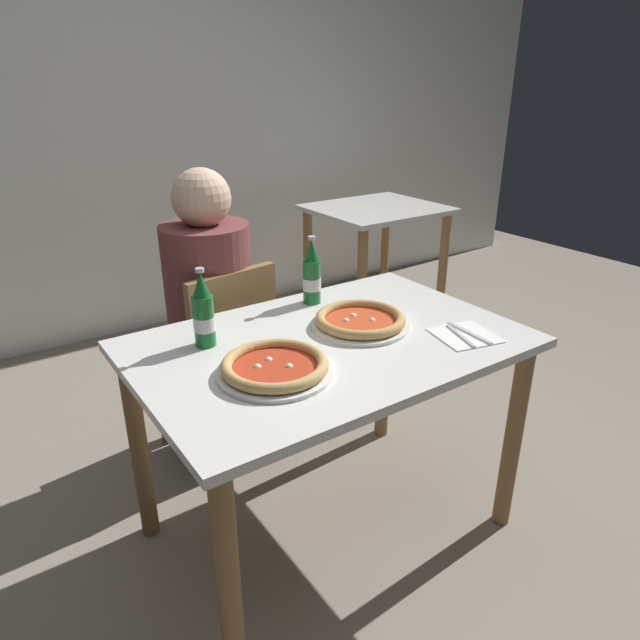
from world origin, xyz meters
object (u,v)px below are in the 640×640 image
pizza_marinara_far (360,321)px  beer_bottle_left (312,275)px  diner_seated (212,326)px  dining_table_main (329,372)px  chair_behind_table (221,353)px  napkin_with_cutlery (465,335)px  beer_bottle_center (203,314)px  pizza_margherita_near (275,367)px  dining_table_background (376,231)px

pizza_marinara_far → beer_bottle_left: 0.28m
diner_seated → beer_bottle_left: bearing=-56.0°
dining_table_main → chair_behind_table: chair_behind_table is taller
beer_bottle_left → chair_behind_table: bearing=126.9°
chair_behind_table → napkin_with_cutlery: bearing=111.8°
diner_seated → pizza_marinara_far: diner_seated is taller
beer_bottle_center → diner_seated: bearing=64.9°
dining_table_main → pizza_marinara_far: 0.20m
chair_behind_table → pizza_marinara_far: (0.24, -0.58, 0.29)m
diner_seated → pizza_margherita_near: bearing=-100.5°
dining_table_main → beer_bottle_center: 0.44m
dining_table_background → pizza_margherita_near: pizza_margherita_near is taller
dining_table_background → beer_bottle_left: size_ratio=3.24×
beer_bottle_center → chair_behind_table: bearing=61.4°
dining_table_background → pizza_marinara_far: size_ratio=2.47×
dining_table_main → pizza_marinara_far: (0.14, 0.03, 0.13)m
beer_bottle_left → napkin_with_cutlery: beer_bottle_left is taller
dining_table_background → chair_behind_table: bearing=-150.9°
diner_seated → beer_bottle_center: size_ratio=4.89×
dining_table_background → beer_bottle_center: beer_bottle_center is taller
dining_table_main → beer_bottle_center: beer_bottle_center is taller
diner_seated → beer_bottle_left: 0.51m
pizza_margherita_near → beer_bottle_left: size_ratio=1.32×
pizza_marinara_far → beer_bottle_center: bearing=161.6°
chair_behind_table → pizza_margherita_near: chair_behind_table is taller
chair_behind_table → beer_bottle_left: beer_bottle_left is taller
chair_behind_table → dining_table_background: size_ratio=1.06×
pizza_marinara_far → napkin_with_cutlery: size_ratio=1.50×
diner_seated → napkin_with_cutlery: diner_seated is taller
pizza_margherita_near → beer_bottle_center: beer_bottle_center is taller
dining_table_main → chair_behind_table: size_ratio=1.41×
beer_bottle_left → beer_bottle_center: same height
beer_bottle_left → napkin_with_cutlery: bearing=-65.3°
dining_table_main → pizza_margherita_near: 0.30m
diner_seated → beer_bottle_center: (-0.22, -0.47, 0.27)m
dining_table_main → beer_bottle_left: size_ratio=4.86×
pizza_margherita_near → diner_seated: bearing=79.5°
beer_bottle_center → dining_table_main: bearing=-29.2°
pizza_marinara_far → napkin_with_cutlery: bearing=-47.3°
dining_table_main → beer_bottle_center: bearing=150.8°
dining_table_main → diner_seated: size_ratio=0.99×
chair_behind_table → dining_table_background: (1.50, 0.84, 0.11)m
pizza_marinara_far → beer_bottle_center: size_ratio=1.31×
pizza_margherita_near → beer_bottle_left: beer_bottle_left is taller
dining_table_background → beer_bottle_left: bearing=-137.8°
napkin_with_cutlery → beer_bottle_left: bearing=114.7°
diner_seated → beer_bottle_left: diner_seated is taller
chair_behind_table → pizza_margherita_near: (-0.15, -0.70, 0.29)m
dining_table_main → napkin_with_cutlery: bearing=-30.6°
chair_behind_table → napkin_with_cutlery: size_ratio=3.95×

